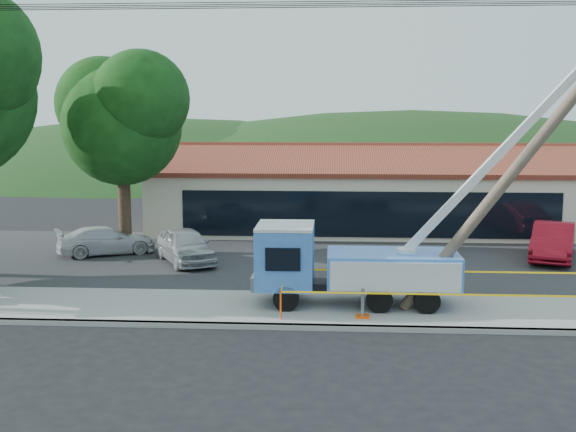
# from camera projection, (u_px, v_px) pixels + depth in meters

# --- Properties ---
(ground) EXTENTS (120.00, 120.00, 0.00)m
(ground) POSITION_uv_depth(u_px,v_px,m) (245.00, 352.00, 19.11)
(ground) COLOR black
(ground) RESTS_ON ground
(curb) EXTENTS (60.00, 0.25, 0.15)m
(curb) POSITION_uv_depth(u_px,v_px,m) (254.00, 326.00, 21.18)
(curb) COLOR #9B9791
(curb) RESTS_ON ground
(sidewalk) EXTENTS (60.00, 4.00, 0.15)m
(sidewalk) POSITION_uv_depth(u_px,v_px,m) (261.00, 309.00, 23.05)
(sidewalk) COLOR #9B9791
(sidewalk) RESTS_ON ground
(parking_lot) EXTENTS (60.00, 12.00, 0.10)m
(parking_lot) POSITION_uv_depth(u_px,v_px,m) (280.00, 259.00, 30.95)
(parking_lot) COLOR #28282B
(parking_lot) RESTS_ON ground
(strip_mall) EXTENTS (22.50, 8.53, 4.67)m
(strip_mall) POSITION_uv_depth(u_px,v_px,m) (366.00, 195.00, 38.31)
(strip_mall) COLOR beige
(strip_mall) RESTS_ON ground
(tree_lot) EXTENTS (6.30, 5.60, 8.94)m
(tree_lot) POSITION_uv_depth(u_px,v_px,m) (122.00, 114.00, 31.49)
(tree_lot) COLOR #332316
(tree_lot) RESTS_ON ground
(hill_west) EXTENTS (78.40, 56.00, 28.00)m
(hill_west) POSITION_uv_depth(u_px,v_px,m) (166.00, 173.00, 74.37)
(hill_west) COLOR #1E3A15
(hill_west) RESTS_ON ground
(hill_center) EXTENTS (89.60, 64.00, 32.00)m
(hill_center) POSITION_uv_depth(u_px,v_px,m) (411.00, 174.00, 72.78)
(hill_center) COLOR #1E3A15
(hill_center) RESTS_ON ground
(utility_truck) EXTENTS (12.15, 3.49, 9.78)m
(utility_truck) POSITION_uv_depth(u_px,v_px,m) (354.00, 259.00, 23.13)
(utility_truck) COLOR black
(utility_truck) RESTS_ON ground
(leaning_pole) EXTENTS (7.38, 2.00, 9.75)m
(leaning_pole) POSITION_uv_depth(u_px,v_px,m) (537.00, 143.00, 21.74)
(leaning_pole) COLOR brown
(leaning_pole) RESTS_ON ground
(caution_tape) EXTENTS (10.10, 3.15, 0.91)m
(caution_tape) POSITION_uv_depth(u_px,v_px,m) (443.00, 287.00, 22.70)
(caution_tape) COLOR #FE510D
(caution_tape) RESTS_ON ground
(car_silver) EXTENTS (3.45, 4.53, 1.44)m
(car_silver) POSITION_uv_depth(u_px,v_px,m) (186.00, 265.00, 29.91)
(car_silver) COLOR #A6A9AD
(car_silver) RESTS_ON ground
(car_red) EXTENTS (3.08, 4.95, 1.54)m
(car_red) POSITION_uv_depth(u_px,v_px,m) (552.00, 262.00, 30.56)
(car_red) COLOR maroon
(car_red) RESTS_ON ground
(car_white) EXTENTS (4.54, 3.42, 1.22)m
(car_white) POSITION_uv_depth(u_px,v_px,m) (107.00, 256.00, 31.67)
(car_white) COLOR silver
(car_white) RESTS_ON ground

